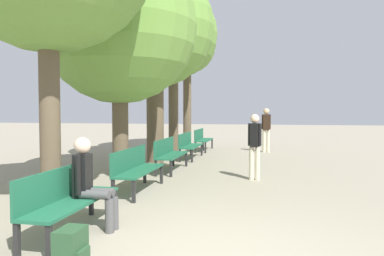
{
  "coord_description": "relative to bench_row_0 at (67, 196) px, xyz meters",
  "views": [
    {
      "loc": [
        0.72,
        -4.02,
        1.67
      ],
      "look_at": [
        -0.92,
        4.18,
        1.27
      ],
      "focal_mm": 35.0,
      "sensor_mm": 36.0,
      "label": 1
    }
  ],
  "objects": [
    {
      "name": "pedestrian_mid",
      "position": [
        2.61,
        10.52,
        0.48
      ],
      "size": [
        0.35,
        0.24,
        1.75
      ],
      "color": "beige",
      "rests_on": "ground_plane"
    },
    {
      "name": "tree_row_3",
      "position": [
        -0.89,
        9.38,
        4.0
      ],
      "size": [
        3.37,
        3.37,
        6.24
      ],
      "color": "brown",
      "rests_on": "ground_plane"
    },
    {
      "name": "tree_row_4",
      "position": [
        -0.89,
        11.91,
        3.98
      ],
      "size": [
        2.55,
        2.55,
        5.85
      ],
      "color": "brown",
      "rests_on": "ground_plane"
    },
    {
      "name": "pedestrian_near",
      "position": [
        2.35,
        4.43,
        0.38
      ],
      "size": [
        0.32,
        0.25,
        1.57
      ],
      "color": "beige",
      "rests_on": "ground_plane"
    },
    {
      "name": "tree_row_2",
      "position": [
        -0.89,
        6.99,
        3.72
      ],
      "size": [
        3.79,
        3.79,
        6.18
      ],
      "color": "brown",
      "rests_on": "ground_plane"
    },
    {
      "name": "bench_row_3",
      "position": [
        0.0,
        7.98,
        0.0
      ],
      "size": [
        0.48,
        1.89,
        0.88
      ],
      "color": "#1E6042",
      "rests_on": "ground_plane"
    },
    {
      "name": "bench_row_0",
      "position": [
        0.0,
        0.0,
        0.0
      ],
      "size": [
        0.48,
        1.89,
        0.88
      ],
      "color": "#1E6042",
      "rests_on": "ground_plane"
    },
    {
      "name": "tree_row_1",
      "position": [
        -0.89,
        4.07,
        3.17
      ],
      "size": [
        3.77,
        3.77,
        5.59
      ],
      "color": "brown",
      "rests_on": "ground_plane"
    },
    {
      "name": "bench_row_1",
      "position": [
        0.0,
        2.66,
        0.0
      ],
      "size": [
        0.48,
        1.89,
        0.88
      ],
      "color": "#1E6042",
      "rests_on": "ground_plane"
    },
    {
      "name": "person_seated",
      "position": [
        0.24,
        0.21,
        0.17
      ],
      "size": [
        0.6,
        0.34,
        1.29
      ],
      "color": "#4C4C4C",
      "rests_on": "ground_plane"
    },
    {
      "name": "bench_row_4",
      "position": [
        0.0,
        10.64,
        0.0
      ],
      "size": [
        0.48,
        1.89,
        0.88
      ],
      "color": "#1E6042",
      "rests_on": "ground_plane"
    },
    {
      "name": "bench_row_2",
      "position": [
        0.0,
        5.32,
        0.0
      ],
      "size": [
        0.48,
        1.89,
        0.88
      ],
      "color": "#1E6042",
      "rests_on": "ground_plane"
    },
    {
      "name": "backpack",
      "position": [
        0.7,
        -1.15,
        -0.28
      ],
      "size": [
        0.27,
        0.34,
        0.47
      ],
      "color": "#284C2D",
      "rests_on": "ground_plane"
    }
  ]
}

